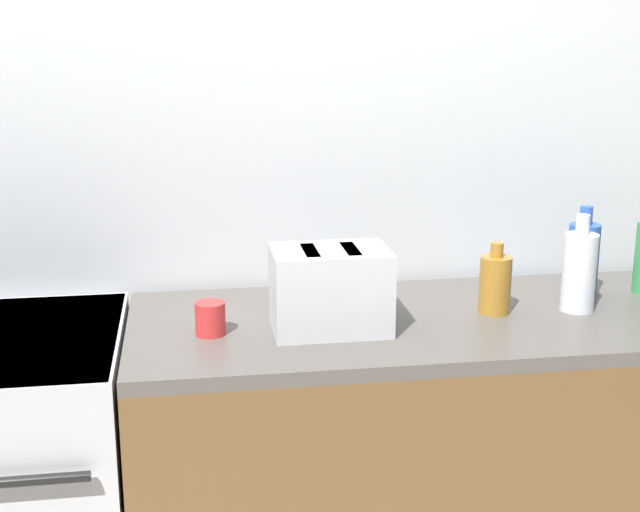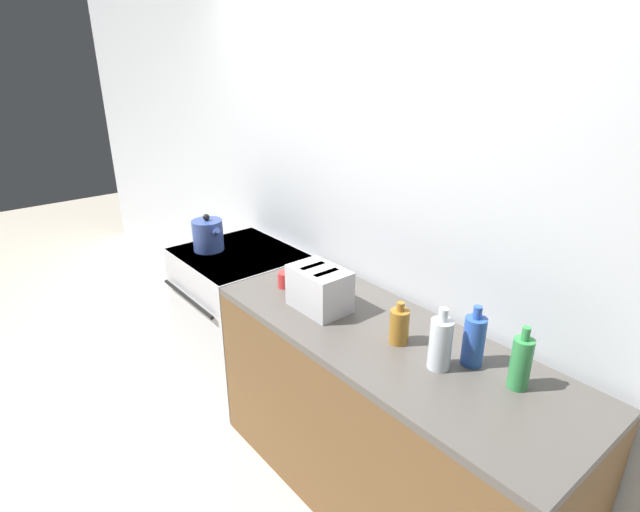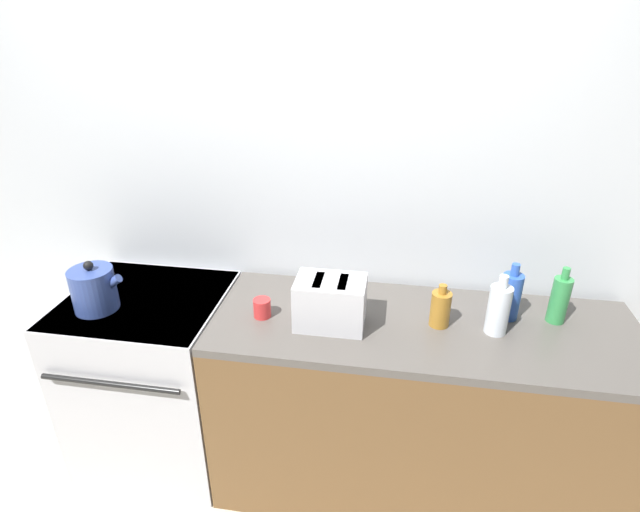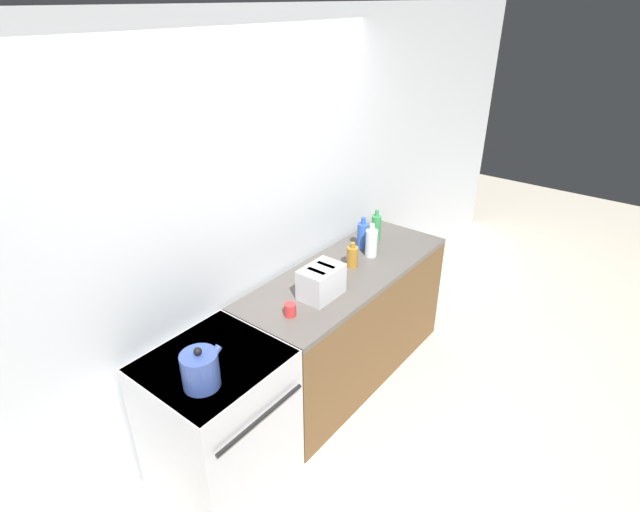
{
  "view_description": "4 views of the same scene",
  "coord_description": "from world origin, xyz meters",
  "px_view_note": "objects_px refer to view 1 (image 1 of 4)",
  "views": [
    {
      "loc": [
        -0.1,
        -1.8,
        1.65
      ],
      "look_at": [
        0.23,
        0.34,
        1.08
      ],
      "focal_mm": 50.0,
      "sensor_mm": 36.0,
      "label": 1
    },
    {
      "loc": [
        1.89,
        -1.08,
        2.05
      ],
      "look_at": [
        0.17,
        0.33,
        1.13
      ],
      "focal_mm": 28.0,
      "sensor_mm": 36.0,
      "label": 2
    },
    {
      "loc": [
        0.49,
        -1.47,
        2.08
      ],
      "look_at": [
        0.18,
        0.41,
        1.15
      ],
      "focal_mm": 28.0,
      "sensor_mm": 36.0,
      "label": 3
    },
    {
      "loc": [
        -1.92,
        -1.42,
        2.63
      ],
      "look_at": [
        0.33,
        0.34,
        1.14
      ],
      "focal_mm": 28.0,
      "sensor_mm": 36.0,
      "label": 4
    }
  ],
  "objects_px": {
    "bottle_blue": "(583,258)",
    "bottle_clear": "(579,271)",
    "bottle_amber": "(495,283)",
    "toaster": "(330,290)",
    "cup_red": "(210,318)"
  },
  "relations": [
    {
      "from": "toaster",
      "to": "bottle_amber",
      "type": "relative_size",
      "value": 1.52
    },
    {
      "from": "cup_red",
      "to": "bottle_clear",
      "type": "bearing_deg",
      "value": 2.5
    },
    {
      "from": "toaster",
      "to": "bottle_clear",
      "type": "relative_size",
      "value": 1.11
    },
    {
      "from": "bottle_clear",
      "to": "cup_red",
      "type": "relative_size",
      "value": 3.16
    },
    {
      "from": "bottle_blue",
      "to": "bottle_clear",
      "type": "bearing_deg",
      "value": -118.7
    },
    {
      "from": "bottle_clear",
      "to": "bottle_amber",
      "type": "xyz_separation_m",
      "value": [
        -0.22,
        0.02,
        -0.03
      ]
    },
    {
      "from": "bottle_amber",
      "to": "bottle_blue",
      "type": "height_order",
      "value": "bottle_blue"
    },
    {
      "from": "toaster",
      "to": "cup_red",
      "type": "height_order",
      "value": "toaster"
    },
    {
      "from": "bottle_clear",
      "to": "bottle_amber",
      "type": "bearing_deg",
      "value": 176.03
    },
    {
      "from": "cup_red",
      "to": "bottle_amber",
      "type": "bearing_deg",
      "value": 4.43
    },
    {
      "from": "bottle_clear",
      "to": "bottle_amber",
      "type": "distance_m",
      "value": 0.23
    },
    {
      "from": "bottle_clear",
      "to": "bottle_blue",
      "type": "xyz_separation_m",
      "value": [
        0.07,
        0.12,
        -0.0
      ]
    },
    {
      "from": "bottle_amber",
      "to": "toaster",
      "type": "bearing_deg",
      "value": -171.49
    },
    {
      "from": "toaster",
      "to": "cup_red",
      "type": "bearing_deg",
      "value": 178.17
    },
    {
      "from": "toaster",
      "to": "cup_red",
      "type": "relative_size",
      "value": 3.49
    }
  ]
}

